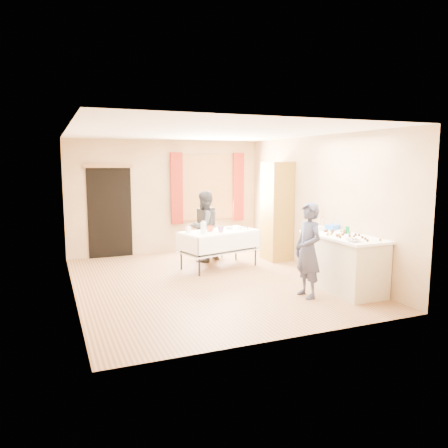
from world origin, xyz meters
name	(u,v)px	position (x,y,z in m)	size (l,w,h in m)	color
floor	(208,282)	(0.00, 0.00, -0.01)	(4.50, 5.50, 0.02)	#9E7047
ceiling	(207,132)	(0.00, 0.00, 2.61)	(4.50, 5.50, 0.02)	white
wall_back	(167,197)	(0.00, 2.76, 1.30)	(4.50, 0.02, 2.60)	tan
wall_front	(290,232)	(0.00, -2.76, 1.30)	(4.50, 0.02, 2.60)	tan
wall_left	(70,214)	(-2.26, 0.00, 1.30)	(0.02, 5.50, 2.60)	tan
wall_right	(317,204)	(2.26, 0.00, 1.30)	(0.02, 5.50, 2.60)	tan
window_frame	(208,188)	(1.00, 2.72, 1.50)	(1.32, 0.06, 1.52)	olive
window_pane	(208,188)	(1.00, 2.71, 1.50)	(1.20, 0.02, 1.40)	white
curtain_left	(177,188)	(0.22, 2.67, 1.50)	(0.28, 0.06, 1.65)	maroon
curtain_right	(238,187)	(1.78, 2.67, 1.50)	(0.28, 0.06, 1.65)	maroon
doorway	(110,212)	(-1.30, 2.73, 1.00)	(0.95, 0.04, 2.00)	black
door_lintel	(108,166)	(-1.30, 2.70, 2.02)	(1.05, 0.06, 0.08)	olive
cabinet	(277,211)	(1.99, 1.10, 1.05)	(0.50, 0.60, 2.10)	olive
counter	(343,263)	(1.89, -1.31, 0.45)	(0.73, 1.55, 0.91)	beige
party_table	(219,246)	(0.56, 0.87, 0.45)	(1.69, 1.17, 0.75)	black
chair	(210,242)	(0.76, 1.94, 0.32)	(0.50, 0.50, 1.08)	black
girl	(308,250)	(1.13, -1.43, 0.74)	(0.38, 0.56, 1.49)	#292D48
woman	(204,227)	(0.48, 1.52, 0.75)	(0.91, 0.84, 1.50)	black
soda_can	(347,230)	(2.06, -1.19, 0.97)	(0.07, 0.07, 0.12)	#088C40
mixing_bowl	(353,240)	(1.66, -1.83, 0.94)	(0.24, 0.24, 0.05)	white
foam_block	(320,228)	(1.82, -0.73, 0.95)	(0.15, 0.10, 0.08)	white
blue_basket	(333,227)	(2.14, -0.68, 0.95)	(0.30, 0.20, 0.08)	blue
pitcher	(203,228)	(0.16, 0.66, 0.86)	(0.11, 0.11, 0.22)	silver
cup_red	(210,229)	(0.37, 0.87, 0.81)	(0.17, 0.17, 0.11)	#CB441D
cup_rainbow	(221,229)	(0.53, 0.69, 0.81)	(0.17, 0.17, 0.12)	red
small_bowl	(229,228)	(0.85, 1.03, 0.78)	(0.21, 0.21, 0.05)	white
pastry_tray	(243,229)	(1.09, 0.90, 0.76)	(0.28, 0.20, 0.02)	white
bottle	(188,228)	(-0.07, 0.90, 0.83)	(0.09, 0.09, 0.17)	white
cake_balls	(345,235)	(1.85, -1.40, 0.93)	(0.53, 1.10, 0.04)	#3F2314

